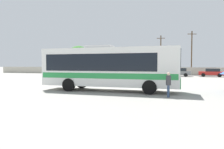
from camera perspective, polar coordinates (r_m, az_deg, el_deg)
The scene contains 12 objects.
ground_plane at distance 27.31m, azimuth 7.18°, elevation -1.87°, with size 300.00×300.00×0.00m, color gray.
perimeter_wall at distance 45.58m, azimuth 11.50°, elevation 0.91°, with size 80.00×0.30×1.61m, color #B2AD9E.
coach_bus_white_green at distance 17.45m, azimuth -1.13°, elevation 2.09°, with size 11.12×2.83×3.71m.
attendant_by_bus_door at distance 14.48m, azimuth 14.84°, elevation -2.26°, with size 0.35×0.35×1.64m.
parked_car_leftmost_maroon at distance 42.84m, azimuth 0.31°, elevation 0.83°, with size 4.59×2.20×1.47m.
parked_car_second_black at distance 42.08m, azimuth 8.29°, elevation 0.74°, with size 4.59×2.05×1.42m.
parked_car_third_grey at distance 40.90m, azimuth 17.32°, elevation 0.66°, with size 4.63×2.30×1.53m.
parked_car_rightmost_red at distance 41.69m, azimuth 25.03°, elevation 0.51°, with size 4.28×2.21×1.45m.
utility_pole_near at distance 47.22m, azimuth 20.50°, elevation 5.60°, with size 1.76×0.63×9.04m.
utility_pole_far at distance 49.33m, azimuth 12.88°, elevation 5.34°, with size 1.80×0.30×8.65m.
roadside_tree_left at distance 54.28m, azimuth -8.88°, elevation 5.17°, with size 5.32×5.32×6.83m.
roadside_tree_midleft at distance 52.54m, azimuth 2.42°, elevation 4.23°, with size 3.22×3.22×4.98m.
Camera 1 is at (5.03, -16.76, 2.15)m, focal length 34.23 mm.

